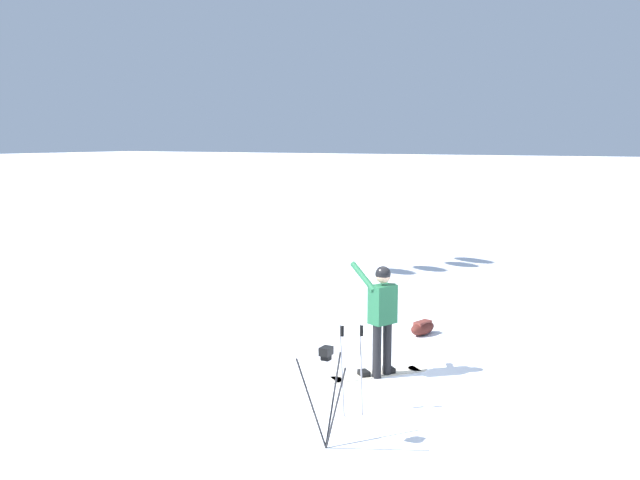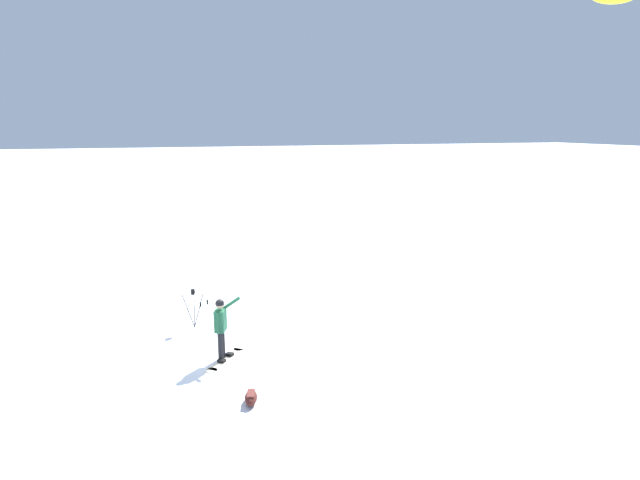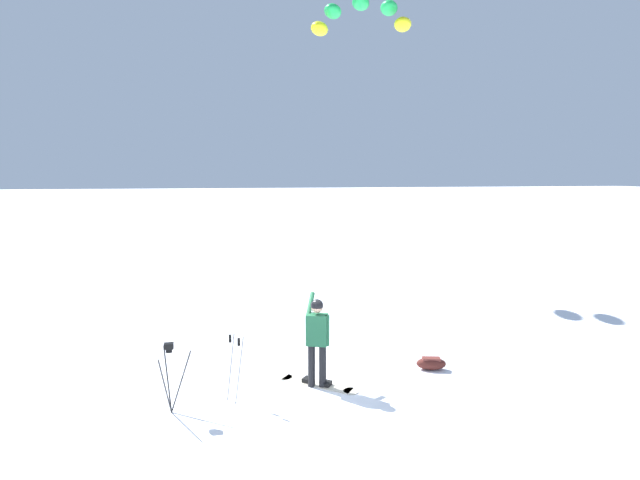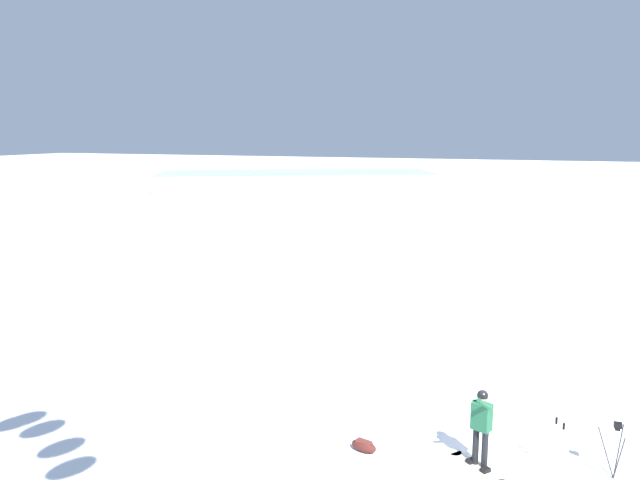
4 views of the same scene
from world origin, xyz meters
TOP-DOWN VIEW (x-y plane):
  - ground_plane at (0.00, 0.00)m, footprint 300.00×300.00m
  - snowboarder at (-0.48, 0.23)m, footprint 0.77×0.47m
  - snowboard at (-0.57, 0.25)m, footprint 1.23×1.44m
  - traction_kite at (-9.94, 3.97)m, footprint 2.51×3.90m
  - gear_bag_large at (-0.77, 2.78)m, footprint 0.44×0.68m
  - camera_tripod at (0.00, -2.47)m, footprint 0.70×0.53m
  - ski_poles at (-0.22, -1.36)m, footprint 0.38×0.34m

SIDE VIEW (x-z plane):
  - ground_plane at x=0.00m, z-range 0.00..0.00m
  - snowboard at x=-0.57m, z-range -0.03..0.07m
  - gear_bag_large at x=-0.77m, z-range 0.01..0.27m
  - ski_poles at x=-0.22m, z-range 0.20..1.41m
  - camera_tripod at x=0.00m, z-range 0.27..1.53m
  - snowboarder at x=-0.48m, z-range 0.19..1.97m
  - traction_kite at x=-9.94m, z-range 9.37..10.65m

